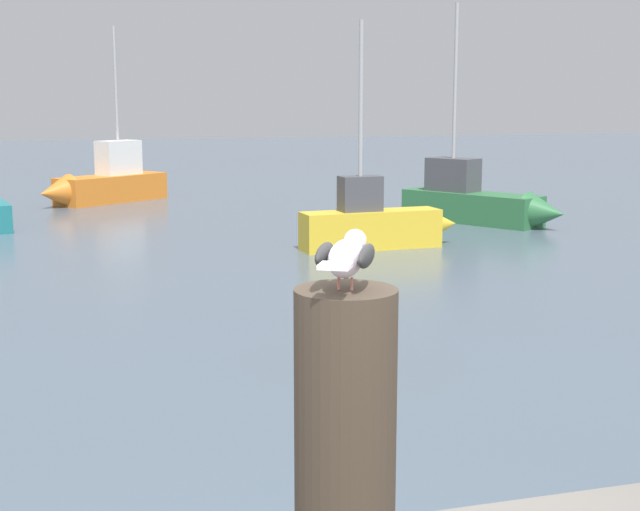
# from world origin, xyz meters

# --- Properties ---
(mooring_post) EXTENTS (0.28, 0.28, 0.86)m
(mooring_post) POSITION_xyz_m (-0.10, -0.35, 1.79)
(mooring_post) COLOR #382D23
(mooring_post) RESTS_ON harbor_quay
(seagull) EXTENTS (0.23, 0.37, 0.14)m
(seagull) POSITION_xyz_m (-0.10, -0.35, 2.31)
(seagull) COLOR #C66D60
(seagull) RESTS_ON mooring_post
(boat_yellow) EXTENTS (3.08, 0.78, 4.09)m
(boat_yellow) POSITION_xyz_m (4.77, 12.81, 0.47)
(boat_yellow) COLOR yellow
(boat_yellow) RESTS_ON ground_plane
(boat_orange) EXTENTS (3.61, 3.03, 4.66)m
(boat_orange) POSITION_xyz_m (0.26, 21.77, 0.52)
(boat_orange) COLOR orange
(boat_orange) RESTS_ON ground_plane
(boat_green) EXTENTS (2.75, 3.75, 4.85)m
(boat_green) POSITION_xyz_m (8.11, 15.33, 0.48)
(boat_green) COLOR #2D6B3D
(boat_green) RESTS_ON ground_plane
(channel_buoy) EXTENTS (0.56, 0.56, 1.33)m
(channel_buoy) POSITION_xyz_m (1.91, 5.85, 0.48)
(channel_buoy) COLOR yellow
(channel_buoy) RESTS_ON ground_plane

